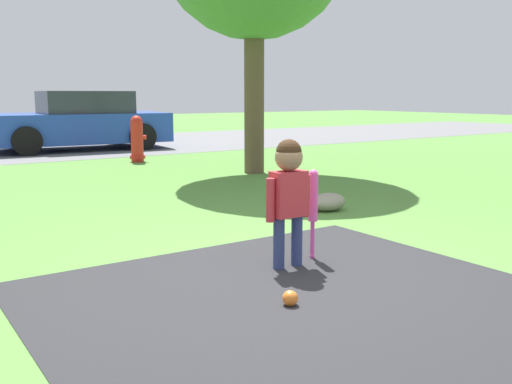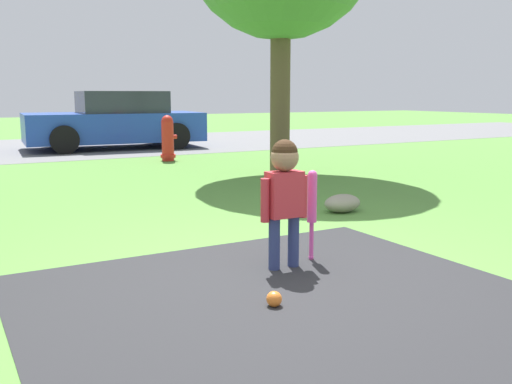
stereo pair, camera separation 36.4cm
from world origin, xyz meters
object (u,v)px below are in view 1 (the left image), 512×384
object	(u,v)px
sports_ball	(290,298)
fire_hydrant	(137,139)
parked_car	(79,122)
baseball_bat	(313,201)
child	(289,185)

from	to	relation	value
sports_ball	fire_hydrant	distance (m)	7.57
fire_hydrant	parked_car	xyz separation A→B (m)	(-0.12, 2.96, 0.19)
fire_hydrant	parked_car	size ratio (longest dim) A/B	0.21
baseball_bat	fire_hydrant	bearing A→B (deg)	78.18
child	fire_hydrant	world-z (taller)	child
child	sports_ball	distance (m)	0.93
baseball_bat	parked_car	size ratio (longest dim) A/B	0.17
parked_car	fire_hydrant	bearing A→B (deg)	96.63
fire_hydrant	parked_car	world-z (taller)	parked_car
child	sports_ball	world-z (taller)	child
fire_hydrant	parked_car	distance (m)	2.97
sports_ball	fire_hydrant	bearing A→B (deg)	73.79
baseball_bat	fire_hydrant	size ratio (longest dim) A/B	0.80
parked_car	sports_ball	bearing A→B (deg)	83.28
parked_car	child	bearing A→B (deg)	85.18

